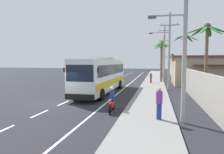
# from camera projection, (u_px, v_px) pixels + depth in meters

# --- Properties ---
(ground_plane) EXTENTS (160.00, 160.00, 0.00)m
(ground_plane) POSITION_uv_depth(u_px,v_px,m) (61.00, 104.00, 15.95)
(ground_plane) COLOR #28282D
(sidewalk_kerb) EXTENTS (3.20, 90.00, 0.14)m
(sidewalk_kerb) POSITION_uv_depth(u_px,v_px,m) (152.00, 89.00, 24.23)
(sidewalk_kerb) COLOR gray
(sidewalk_kerb) RESTS_ON ground
(lane_markings) EXTENTS (3.49, 71.00, 0.01)m
(lane_markings) POSITION_uv_depth(u_px,v_px,m) (119.00, 84.00, 29.78)
(lane_markings) COLOR white
(lane_markings) RESTS_ON ground
(boundary_wall) EXTENTS (0.24, 60.00, 2.54)m
(boundary_wall) POSITION_uv_depth(u_px,v_px,m) (182.00, 77.00, 27.22)
(boundary_wall) COLOR #9E998E
(boundary_wall) RESTS_ON ground
(coach_bus_foreground) EXTENTS (3.02, 12.43, 3.81)m
(coach_bus_foreground) POSITION_uv_depth(u_px,v_px,m) (102.00, 74.00, 21.77)
(coach_bus_foreground) COLOR white
(coach_bus_foreground) RESTS_ON ground
(motorcycle_beside_bus) EXTENTS (0.56, 1.96, 1.68)m
(motorcycle_beside_bus) POSITION_uv_depth(u_px,v_px,m) (112.00, 102.00, 13.61)
(motorcycle_beside_bus) COLOR black
(motorcycle_beside_bus) RESTS_ON ground
(pedestrian_near_kerb) EXTENTS (0.36, 0.36, 1.77)m
(pedestrian_near_kerb) POSITION_uv_depth(u_px,v_px,m) (159.00, 103.00, 11.27)
(pedestrian_near_kerb) COLOR navy
(pedestrian_near_kerb) RESTS_ON sidewalk_kerb
(pedestrian_midwalk) EXTENTS (0.36, 0.36, 1.54)m
(pedestrian_midwalk) POSITION_uv_depth(u_px,v_px,m) (151.00, 78.00, 30.45)
(pedestrian_midwalk) COLOR red
(pedestrian_midwalk) RESTS_ON sidewalk_kerb
(utility_pole_nearest) EXTENTS (3.06, 0.24, 8.27)m
(utility_pole_nearest) POSITION_uv_depth(u_px,v_px,m) (183.00, 42.00, 10.83)
(utility_pole_nearest) COLOR #9E9E99
(utility_pole_nearest) RESTS_ON ground
(utility_pole_mid) EXTENTS (3.52, 0.24, 9.04)m
(utility_pole_mid) POSITION_uv_depth(u_px,v_px,m) (168.00, 49.00, 24.23)
(utility_pole_mid) COLOR #9E9E99
(utility_pole_mid) RESTS_ON ground
(utility_pole_far) EXTENTS (2.19, 0.24, 9.95)m
(utility_pole_far) POSITION_uv_depth(u_px,v_px,m) (164.00, 51.00, 37.64)
(utility_pole_far) COLOR #9E9E99
(utility_pole_far) RESTS_ON ground
(utility_pole_distant) EXTENTS (2.44, 0.24, 9.37)m
(utility_pole_distant) POSITION_uv_depth(u_px,v_px,m) (163.00, 55.00, 51.04)
(utility_pole_distant) COLOR #9E9E99
(utility_pole_distant) RESTS_ON ground
(palm_nearest) EXTENTS (3.60, 3.90, 7.68)m
(palm_nearest) POSITION_uv_depth(u_px,v_px,m) (161.00, 52.00, 43.52)
(palm_nearest) COLOR brown
(palm_nearest) RESTS_ON ground
(palm_second) EXTENTS (2.62, 2.53, 6.28)m
(palm_second) POSITION_uv_depth(u_px,v_px,m) (162.00, 55.00, 31.95)
(palm_second) COLOR brown
(palm_second) RESTS_ON ground
(palm_third) EXTENTS (3.13, 3.38, 7.11)m
(palm_third) POSITION_uv_depth(u_px,v_px,m) (185.00, 49.00, 27.30)
(palm_third) COLOR brown
(palm_third) RESTS_ON ground
(palm_fourth) EXTENTS (3.45, 3.24, 4.85)m
(palm_fourth) POSITION_uv_depth(u_px,v_px,m) (172.00, 59.00, 39.05)
(palm_fourth) COLOR brown
(palm_fourth) RESTS_ON ground
(palm_farthest) EXTENTS (3.13, 2.87, 6.35)m
(palm_farthest) POSITION_uv_depth(u_px,v_px,m) (207.00, 43.00, 16.13)
(palm_farthest) COLOR brown
(palm_farthest) RESTS_ON ground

